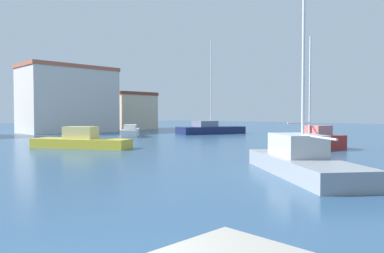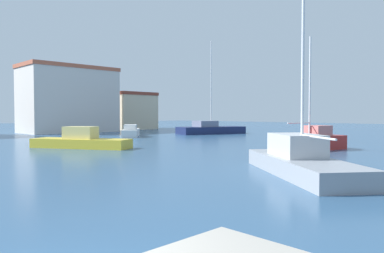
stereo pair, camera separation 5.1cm
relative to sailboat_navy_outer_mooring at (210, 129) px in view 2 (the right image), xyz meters
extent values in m
plane|color=#2D5175|center=(-16.71, -6.47, -0.61)|extent=(160.00, 160.00, 0.00)
cube|color=#19234C|center=(0.13, -0.04, -0.17)|extent=(8.89, 5.28, 0.88)
cube|color=slate|center=(-0.68, 0.21, 0.64)|extent=(3.02, 3.05, 0.73)
cylinder|color=silver|center=(0.13, -0.04, 5.54)|extent=(0.12, 0.12, 10.53)
cube|color=#B22823|center=(-10.44, -18.69, -0.13)|extent=(6.09, 2.83, 0.96)
cube|color=#C4716E|center=(-9.64, -18.86, 0.70)|extent=(1.73, 1.60, 0.70)
cylinder|color=silver|center=(-10.44, -18.69, 3.67)|extent=(0.12, 0.12, 6.64)
cylinder|color=silver|center=(-11.48, -18.46, 1.25)|extent=(2.03, 0.51, 0.08)
cube|color=gold|center=(-20.54, -6.36, -0.27)|extent=(5.24, 7.23, 0.67)
cube|color=#DFCD77|center=(-20.56, -6.34, 0.50)|extent=(2.21, 2.58, 0.87)
cube|color=gray|center=(-19.90, -23.34, -0.26)|extent=(6.21, 7.21, 0.69)
cube|color=#ADB0B5|center=(-19.56, -22.90, 0.54)|extent=(2.83, 3.03, 0.92)
cylinder|color=silver|center=(-19.90, -23.34, 4.67)|extent=(0.12, 0.12, 9.17)
cylinder|color=silver|center=(-20.70, -24.40, 0.98)|extent=(1.62, 2.10, 0.08)
cube|color=white|center=(-10.11, 2.37, -0.21)|extent=(4.78, 5.35, 0.79)
cube|color=silver|center=(-10.59, 1.78, 0.45)|extent=(2.29, 2.41, 0.52)
cube|color=beige|center=(-10.61, 15.97, 3.54)|extent=(11.75, 6.52, 8.30)
cube|color=#B25B42|center=(-10.61, 15.97, 7.95)|extent=(11.98, 6.65, 0.50)
cube|color=beige|center=(1.29, 19.86, 2.11)|extent=(6.76, 8.09, 5.44)
cube|color=brown|center=(1.29, 19.86, 5.08)|extent=(6.89, 8.25, 0.50)
camera|label=1|loc=(-33.21, -30.58, 1.82)|focal=34.20mm
camera|label=2|loc=(-33.18, -30.62, 1.82)|focal=34.20mm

